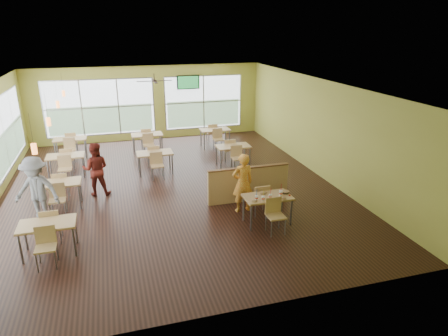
% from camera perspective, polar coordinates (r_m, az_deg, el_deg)
% --- Properties ---
extents(room, '(12.00, 12.04, 3.20)m').
position_cam_1_polar(room, '(12.13, -7.85, 4.13)').
color(room, black).
rests_on(room, ground).
extents(window_bays, '(9.24, 10.24, 2.38)m').
position_cam_1_polar(window_bays, '(15.06, -19.71, 5.75)').
color(window_bays, white).
rests_on(window_bays, room).
extents(main_table, '(1.22, 1.52, 0.87)m').
position_cam_1_polar(main_table, '(10.23, 6.24, -4.62)').
color(main_table, '#DBB476').
rests_on(main_table, floor).
extents(half_wall_divider, '(2.40, 0.14, 1.04)m').
position_cam_1_polar(half_wall_divider, '(11.51, 3.50, -2.26)').
color(half_wall_divider, '#DBB476').
rests_on(half_wall_divider, floor).
extents(dining_tables, '(6.92, 8.72, 0.87)m').
position_cam_1_polar(dining_tables, '(13.95, -13.01, 1.73)').
color(dining_tables, '#DBB476').
rests_on(dining_tables, floor).
extents(pendant_lights, '(0.11, 7.31, 0.86)m').
position_cam_1_polar(pendant_lights, '(12.57, -23.20, 7.28)').
color(pendant_lights, '#2D2119').
rests_on(pendant_lights, ceiling).
extents(ceiling_fan, '(1.25, 1.25, 0.29)m').
position_cam_1_polar(ceiling_fan, '(14.79, -9.93, 12.18)').
color(ceiling_fan, '#2D2119').
rests_on(ceiling_fan, ceiling).
extents(tv_backwall, '(1.00, 0.07, 0.60)m').
position_cam_1_polar(tv_backwall, '(17.97, -5.14, 12.11)').
color(tv_backwall, black).
rests_on(tv_backwall, wall_back).
extents(man_plaid, '(0.64, 0.45, 1.65)m').
position_cam_1_polar(man_plaid, '(10.76, 2.67, -2.14)').
color(man_plaid, orange).
rests_on(man_plaid, floor).
extents(patron_maroon, '(0.86, 0.71, 1.61)m').
position_cam_1_polar(patron_maroon, '(12.41, -17.86, -0.16)').
color(patron_maroon, maroon).
rests_on(patron_maroon, floor).
extents(patron_grey, '(1.31, 1.02, 1.79)m').
position_cam_1_polar(patron_grey, '(11.14, -25.20, -2.93)').
color(patron_grey, slate).
rests_on(patron_grey, floor).
extents(cup_blue, '(0.09, 0.09, 0.31)m').
position_cam_1_polar(cup_blue, '(9.91, 4.67, -4.24)').
color(cup_blue, white).
rests_on(cup_blue, main_table).
extents(cup_yellow, '(0.09, 0.09, 0.31)m').
position_cam_1_polar(cup_yellow, '(9.90, 5.64, -4.31)').
color(cup_yellow, white).
rests_on(cup_yellow, main_table).
extents(cup_red_near, '(0.09, 0.09, 0.31)m').
position_cam_1_polar(cup_red_near, '(10.02, 6.64, -4.04)').
color(cup_red_near, white).
rests_on(cup_red_near, main_table).
extents(cup_red_far, '(0.10, 0.10, 0.36)m').
position_cam_1_polar(cup_red_far, '(10.22, 8.13, -3.56)').
color(cup_red_far, white).
rests_on(cup_red_far, main_table).
extents(food_basket, '(0.23, 0.23, 0.05)m').
position_cam_1_polar(food_basket, '(10.41, 8.70, -3.39)').
color(food_basket, black).
rests_on(food_basket, main_table).
extents(ketchup_cup, '(0.06, 0.06, 0.02)m').
position_cam_1_polar(ketchup_cup, '(10.28, 9.36, -3.86)').
color(ketchup_cup, '#9E2813').
rests_on(ketchup_cup, main_table).
extents(wrapper_left, '(0.17, 0.16, 0.04)m').
position_cam_1_polar(wrapper_left, '(9.83, 4.36, -4.72)').
color(wrapper_left, tan).
rests_on(wrapper_left, main_table).
extents(wrapper_mid, '(0.24, 0.22, 0.05)m').
position_cam_1_polar(wrapper_mid, '(10.32, 5.63, -3.49)').
color(wrapper_mid, tan).
rests_on(wrapper_mid, main_table).
extents(wrapper_right, '(0.18, 0.18, 0.04)m').
position_cam_1_polar(wrapper_right, '(10.09, 8.53, -4.23)').
color(wrapper_right, tan).
rests_on(wrapper_right, main_table).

